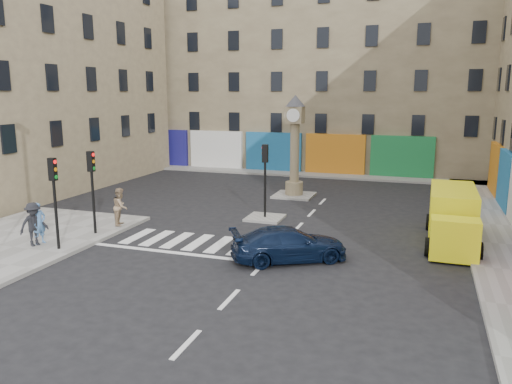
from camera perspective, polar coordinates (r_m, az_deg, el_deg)
The scene contains 16 objects.
ground at distance 17.72m, azimuth -0.65°, elevation -9.74°, with size 120.00×120.00×0.00m, color black.
sidewalk_right at distance 26.56m, azimuth 25.07°, elevation -3.47°, with size 2.60×30.00×0.15m, color gray.
sidewalk_far at distance 39.47m, azimuth 4.50°, elevation 2.13°, with size 32.00×2.40×0.15m, color gray.
island_near at distance 25.55m, azimuth 1.03°, elevation -2.97°, with size 1.80×1.80×0.12m, color gray.
island_far at distance 31.17m, azimuth 4.36°, elevation -0.37°, with size 2.40×2.40×0.12m, color gray.
building_far at distance 44.67m, azimuth 6.55°, elevation 14.00°, with size 32.00×10.00×17.00m, color #8A7D5C.
building_left at distance 36.90m, azimuth -23.49°, elevation 12.18°, with size 8.00×20.00×15.00m, color #968662.
traffic_light_left_near at distance 21.29m, azimuth -22.08°, elevation 0.35°, with size 0.28×0.22×3.70m.
traffic_light_left_far at distance 23.13m, azimuth -18.24°, elevation 1.43°, with size 0.28×0.22×3.70m.
traffic_light_island at distance 25.04m, azimuth 1.05°, elevation 2.65°, with size 0.28×0.22×3.70m.
clock_pillar at distance 30.65m, azimuth 4.46°, elevation 6.02°, with size 1.20×1.20×6.10m.
navy_sedan at distance 19.27m, azimuth 3.80°, elevation -5.97°, with size 1.82×4.47×1.30m, color black.
yellow_van at distance 23.08m, azimuth 21.54°, elevation -2.65°, with size 2.16×6.18×2.24m.
pedestrian_blue at distance 22.65m, azimuth -23.54°, elevation -3.29°, with size 0.64×0.42×1.74m, color #507FB9.
pedestrian_tan at distance 24.54m, azimuth -15.22°, elevation -1.61°, with size 0.87×0.68×1.79m, color #9B7F5F.
pedestrian_dark at distance 22.43m, azimuth -24.07°, elevation -3.38°, with size 1.17×0.67×1.81m, color black.
Camera 1 is at (5.46, -15.60, 6.37)m, focal length 35.00 mm.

